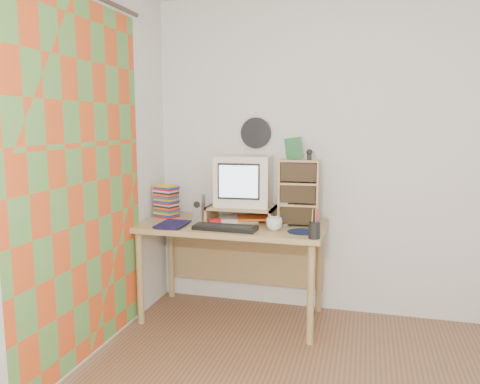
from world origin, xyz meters
The scene contains 20 objects.
back_wall centered at (0.00, 1.75, 1.25)m, with size 3.50×3.50×0.00m, color white.
left_wall centered at (-1.75, 0.00, 1.25)m, with size 3.50×3.50×0.00m, color white.
curtain centered at (-1.71, 0.48, 1.15)m, with size 2.20×2.20×0.00m, color #DB511F.
wall_disc centered at (-0.93, 1.73, 1.43)m, with size 0.25×0.25×0.02m, color black.
desk centered at (-1.03, 1.44, 0.62)m, with size 1.40×0.70×0.75m.
monitor_riser centered at (-0.98, 1.48, 0.84)m, with size 0.52×0.30×0.12m.
crt_monitor centered at (-0.98, 1.53, 1.06)m, with size 0.41×0.41×0.39m, color silver.
speaker_left centered at (-1.32, 1.42, 0.85)m, with size 0.08×0.08×0.21m, color #B0AFB4.
speaker_right centered at (-0.64, 1.43, 0.84)m, with size 0.07×0.07×0.19m, color #B0AFB4.
keyboard centered at (-1.02, 1.16, 0.77)m, with size 0.46×0.15×0.03m, color black.
dvd_stack centered at (-1.62, 1.49, 0.87)m, with size 0.18×0.12×0.25m, color brown, non-canonical shape.
cd_rack centered at (-0.54, 1.45, 1.00)m, with size 0.30×0.16×0.49m, color tan.
mug centered at (-0.68, 1.24, 0.80)m, with size 0.12×0.12×0.09m, color silver.
diary centered at (-1.54, 1.18, 0.77)m, with size 0.25×0.19×0.05m, color #13103B.
mousepad centered at (-0.48, 1.24, 0.75)m, with size 0.21×0.21×0.00m, color black.
pen_cup centered at (-0.38, 1.08, 0.83)m, with size 0.08×0.08×0.16m, color black, non-canonical shape.
papers centered at (-0.96, 1.49, 0.77)m, with size 0.30×0.22×0.04m, color silver, non-canonical shape.
red_box centered at (-1.14, 1.32, 0.77)m, with size 0.08×0.05×0.04m, color red.
game_box centered at (-0.58, 1.46, 1.32)m, with size 0.12×0.03×0.16m, color #185624.
webcam centered at (-0.46, 1.44, 1.28)m, with size 0.05×0.05×0.08m, color black, non-canonical shape.
Camera 1 is at (-0.06, -1.97, 1.51)m, focal length 35.00 mm.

